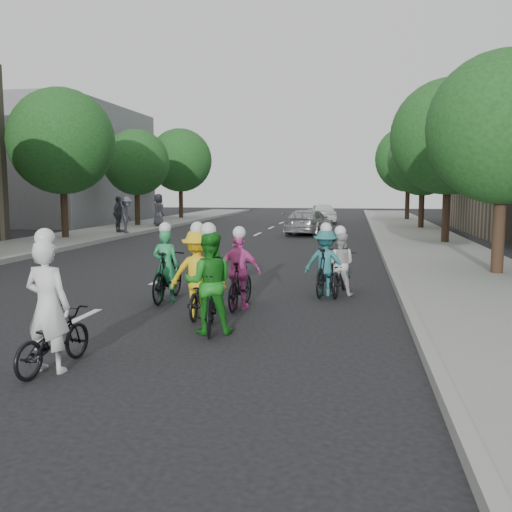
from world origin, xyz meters
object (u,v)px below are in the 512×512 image
(cyclist_1, at_px, (198,281))
(cyclist_3, at_px, (340,270))
(cyclist_2, at_px, (167,273))
(cyclist_5, at_px, (210,291))
(follow_car_lead, at_px, (309,222))
(cyclist_6, at_px, (240,278))
(cyclist_0, at_px, (51,325))
(follow_car_trail, at_px, (322,213))
(spectator_1, at_px, (118,214))
(spectator_0, at_px, (127,215))
(cyclist_4, at_px, (326,267))
(spectator_2, at_px, (158,210))

(cyclist_1, bearing_deg, cyclist_3, -135.99)
(cyclist_3, bearing_deg, cyclist_1, 54.44)
(cyclist_2, relative_size, cyclist_3, 0.98)
(cyclist_5, relative_size, follow_car_lead, 0.42)
(cyclist_1, distance_m, cyclist_6, 1.04)
(cyclist_3, relative_size, cyclist_6, 1.11)
(cyclist_0, bearing_deg, cyclist_3, -112.91)
(cyclist_5, distance_m, cyclist_6, 1.96)
(cyclist_3, height_order, cyclist_6, cyclist_6)
(cyclist_6, distance_m, follow_car_trail, 28.27)
(cyclist_3, height_order, follow_car_trail, cyclist_3)
(cyclist_2, xyz_separation_m, follow_car_lead, (1.60, 18.24, 0.03))
(spectator_1, bearing_deg, cyclist_6, -149.61)
(cyclist_1, relative_size, spectator_1, 0.96)
(cyclist_0, distance_m, follow_car_lead, 23.05)
(cyclist_3, xyz_separation_m, spectator_0, (-10.99, 14.26, 0.51))
(follow_car_lead, bearing_deg, spectator_1, 22.44)
(cyclist_0, xyz_separation_m, spectator_1, (-8.04, 20.93, 0.46))
(cyclist_1, xyz_separation_m, cyclist_4, (2.25, 2.58, -0.03))
(cyclist_1, bearing_deg, spectator_2, -71.36)
(cyclist_2, xyz_separation_m, spectator_2, (-7.60, 21.02, 0.50))
(follow_car_trail, xyz_separation_m, spectator_2, (-9.34, -6.76, 0.41))
(cyclist_3, height_order, cyclist_5, cyclist_5)
(follow_car_trail, relative_size, spectator_1, 2.21)
(cyclist_1, bearing_deg, follow_car_lead, -94.13)
(cyclist_6, xyz_separation_m, spectator_0, (-9.05, 16.13, 0.46))
(cyclist_6, relative_size, follow_car_trail, 0.40)
(cyclist_0, distance_m, cyclist_6, 4.58)
(cyclist_4, bearing_deg, cyclist_2, 30.19)
(cyclist_1, bearing_deg, cyclist_5, 111.61)
(spectator_0, height_order, spectator_1, spectator_1)
(cyclist_2, relative_size, follow_car_trail, 0.44)
(cyclist_5, relative_size, follow_car_trail, 0.45)
(follow_car_lead, xyz_separation_m, follow_car_trail, (0.14, 9.54, 0.05))
(cyclist_2, relative_size, spectator_0, 0.98)
(cyclist_0, height_order, cyclist_3, cyclist_0)
(follow_car_lead, xyz_separation_m, spectator_0, (-8.96, -2.60, 0.42))
(cyclist_0, height_order, cyclist_4, cyclist_0)
(spectator_0, distance_m, spectator_1, 0.87)
(follow_car_trail, bearing_deg, cyclist_2, 75.56)
(follow_car_lead, bearing_deg, cyclist_1, 98.84)
(cyclist_2, relative_size, follow_car_lead, 0.41)
(cyclist_6, bearing_deg, cyclist_0, 73.37)
(follow_car_lead, relative_size, spectator_0, 2.42)
(cyclist_4, xyz_separation_m, cyclist_6, (-1.62, -1.75, -0.03))
(cyclist_3, height_order, cyclist_4, cyclist_4)
(cyclist_1, height_order, cyclist_5, cyclist_5)
(cyclist_3, distance_m, spectator_2, 22.63)
(spectator_2, bearing_deg, follow_car_trail, -51.76)
(follow_car_lead, distance_m, spectator_2, 9.63)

